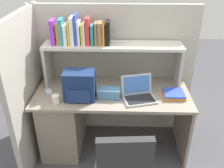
# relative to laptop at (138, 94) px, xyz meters

# --- Properties ---
(ground_plane) EXTENTS (8.00, 8.00, 0.00)m
(ground_plane) POSITION_rel_laptop_xyz_m (-0.26, 0.11, -0.78)
(ground_plane) COLOR #4C4C51
(desk) EXTENTS (1.60, 0.70, 0.73)m
(desk) POSITION_rel_laptop_xyz_m (-0.65, 0.11, -0.38)
(desk) COLOR gray
(desk) RESTS_ON ground_plane
(cubicle_partition_rear) EXTENTS (1.84, 0.05, 1.55)m
(cubicle_partition_rear) POSITION_rel_laptop_xyz_m (-0.26, 0.49, -0.01)
(cubicle_partition_rear) COLOR #B2ADA0
(cubicle_partition_rear) RESTS_ON ground_plane
(cubicle_partition_left) EXTENTS (0.05, 1.06, 1.55)m
(cubicle_partition_left) POSITION_rel_laptop_xyz_m (-1.11, 0.06, -0.01)
(cubicle_partition_left) COLOR #B2ADA0
(cubicle_partition_left) RESTS_ON ground_plane
(overhead_hutch) EXTENTS (1.44, 0.28, 0.45)m
(overhead_hutch) POSITION_rel_laptop_xyz_m (-0.26, 0.31, 0.30)
(overhead_hutch) COLOR #BCB7AC
(overhead_hutch) RESTS_ON desk
(reference_books_on_shelf) EXTENTS (0.59, 0.17, 0.30)m
(reference_books_on_shelf) POSITION_rel_laptop_xyz_m (-0.59, 0.32, 0.52)
(reference_books_on_shelf) COLOR purple
(reference_books_on_shelf) RESTS_ON overhead_hutch
(laptop) EXTENTS (0.36, 0.33, 0.22)m
(laptop) POSITION_rel_laptop_xyz_m (0.00, 0.00, 0.00)
(laptop) COLOR #B7BABF
(laptop) RESTS_ON desk
(backpack) EXTENTS (0.30, 0.22, 0.29)m
(backpack) POSITION_rel_laptop_xyz_m (-0.58, -0.02, 0.09)
(backpack) COLOR navy
(backpack) RESTS_ON desk
(computer_mouse) EXTENTS (0.10, 0.12, 0.03)m
(computer_mouse) POSITION_rel_laptop_xyz_m (-0.91, 0.06, -0.03)
(computer_mouse) COLOR silver
(computer_mouse) RESTS_ON desk
(paper_cup) EXTENTS (0.08, 0.08, 0.08)m
(paper_cup) POSITION_rel_laptop_xyz_m (-0.80, -0.11, -0.01)
(paper_cup) COLOR white
(paper_cup) RESTS_ON desk
(tissue_box) EXTENTS (0.23, 0.13, 0.10)m
(tissue_box) POSITION_rel_laptop_xyz_m (-0.29, 0.01, -0.00)
(tissue_box) COLOR teal
(tissue_box) RESTS_ON desk
(desk_book_stack) EXTENTS (0.22, 0.20, 0.05)m
(desk_book_stack) POSITION_rel_laptop_xyz_m (0.36, 0.04, -0.03)
(desk_book_stack) COLOR orange
(desk_book_stack) RESTS_ON desk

